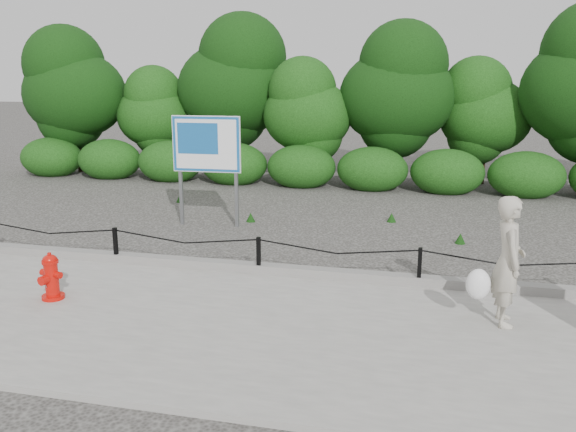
% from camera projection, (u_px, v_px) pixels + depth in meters
% --- Properties ---
extents(ground, '(90.00, 90.00, 0.00)m').
position_uv_depth(ground, '(259.00, 278.00, 9.74)').
color(ground, '#2D2B28').
rests_on(ground, ground).
extents(sidewalk, '(14.00, 4.00, 0.08)m').
position_uv_depth(sidewalk, '(216.00, 326.00, 7.84)').
color(sidewalk, gray).
rests_on(sidewalk, ground).
extents(curb, '(14.00, 0.22, 0.14)m').
position_uv_depth(curb, '(260.00, 268.00, 9.76)').
color(curb, slate).
rests_on(curb, sidewalk).
extents(chain_barrier, '(10.06, 0.06, 0.60)m').
position_uv_depth(chain_barrier, '(259.00, 251.00, 9.64)').
color(chain_barrier, black).
rests_on(chain_barrier, sidewalk).
extents(treeline, '(20.54, 3.89, 4.86)m').
position_uv_depth(treeline, '(364.00, 91.00, 17.44)').
color(treeline, black).
rests_on(treeline, ground).
extents(fire_hydrant, '(0.38, 0.39, 0.68)m').
position_uv_depth(fire_hydrant, '(51.00, 277.00, 8.58)').
color(fire_hydrant, red).
rests_on(fire_hydrant, sidewalk).
extents(pedestrian, '(0.73, 0.64, 1.67)m').
position_uv_depth(pedestrian, '(506.00, 263.00, 7.64)').
color(pedestrian, '#B1A997').
rests_on(pedestrian, sidewalk).
extents(advertising_sign, '(1.45, 0.18, 2.33)m').
position_uv_depth(advertising_sign, '(206.00, 149.00, 12.59)').
color(advertising_sign, slate).
rests_on(advertising_sign, ground).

